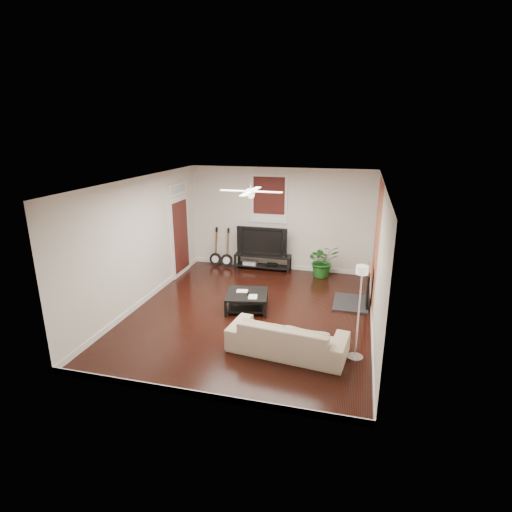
{
  "coord_description": "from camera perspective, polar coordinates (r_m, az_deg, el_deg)",
  "views": [
    {
      "loc": [
        2.08,
        -7.65,
        3.77
      ],
      "look_at": [
        0.0,
        0.4,
        1.15
      ],
      "focal_mm": 28.43,
      "sensor_mm": 36.0,
      "label": 1
    }
  ],
  "objects": [
    {
      "name": "ceiling_fan",
      "position": [
        8.02,
        -0.72,
        9.09
      ],
      "size": [
        1.24,
        1.24,
        0.32
      ],
      "primitive_type": null,
      "color": "white",
      "rests_on": "ceiling"
    },
    {
      "name": "tv",
      "position": [
        11.14,
        0.99,
        2.22
      ],
      "size": [
        1.39,
        0.18,
        0.8
      ],
      "primitive_type": "imported",
      "color": "black",
      "rests_on": "tv_stand"
    },
    {
      "name": "tv_stand",
      "position": [
        11.3,
        0.95,
        -0.83
      ],
      "size": [
        1.56,
        0.41,
        0.44
      ],
      "primitive_type": "cube",
      "color": "black",
      "rests_on": "floor"
    },
    {
      "name": "guitar_left",
      "position": [
        11.56,
        -5.78,
        1.27
      ],
      "size": [
        0.35,
        0.25,
        1.12
      ],
      "primitive_type": null,
      "rotation": [
        0.0,
        0.0,
        -0.01
      ],
      "color": "black",
      "rests_on": "floor"
    },
    {
      "name": "door_left",
      "position": [
        10.88,
        -10.65,
        3.78
      ],
      "size": [
        0.08,
        1.0,
        2.5
      ],
      "primitive_type": "cube",
      "color": "white",
      "rests_on": "wall_left"
    },
    {
      "name": "sofa",
      "position": [
        7.23,
        4.41,
        -11.24
      ],
      "size": [
        2.15,
        1.05,
        0.6
      ],
      "primitive_type": "imported",
      "rotation": [
        0.0,
        0.0,
        3.02
      ],
      "color": "#C3A892",
      "rests_on": "floor"
    },
    {
      "name": "window_back",
      "position": [
        11.04,
        1.85,
        7.99
      ],
      "size": [
        1.0,
        0.06,
        1.3
      ],
      "primitive_type": "cube",
      "color": "#37110F",
      "rests_on": "wall_back"
    },
    {
      "name": "fireplace",
      "position": [
        9.27,
        14.28,
        -4.02
      ],
      "size": [
        0.8,
        1.1,
        0.92
      ],
      "primitive_type": "cube",
      "color": "black",
      "rests_on": "floor"
    },
    {
      "name": "floor_lamp",
      "position": [
        7.0,
        14.23,
        -7.82
      ],
      "size": [
        0.31,
        0.31,
        1.69
      ],
      "primitive_type": null,
      "rotation": [
        0.0,
        0.0,
        -0.12
      ],
      "color": "silver",
      "rests_on": "floor"
    },
    {
      "name": "potted_plant",
      "position": [
        10.81,
        9.38,
        -0.67
      ],
      "size": [
        1.0,
        0.94,
        0.89
      ],
      "primitive_type": "imported",
      "rotation": [
        0.0,
        0.0,
        0.39
      ],
      "color": "#1B5F1C",
      "rests_on": "floor"
    },
    {
      "name": "guitar_right",
      "position": [
        11.42,
        -4.18,
        1.11
      ],
      "size": [
        0.37,
        0.27,
        1.12
      ],
      "primitive_type": null,
      "rotation": [
        0.0,
        0.0,
        0.09
      ],
      "color": "black",
      "rests_on": "floor"
    },
    {
      "name": "brick_accent",
      "position": [
        8.98,
        16.56,
        1.44
      ],
      "size": [
        0.02,
        2.2,
        2.8
      ],
      "primitive_type": "cube",
      "color": "#AA4B36",
      "rests_on": "floor"
    },
    {
      "name": "room",
      "position": [
        8.28,
        -0.69,
        0.84
      ],
      "size": [
        5.01,
        6.01,
        2.81
      ],
      "color": "black",
      "rests_on": "ground"
    },
    {
      "name": "coffee_table",
      "position": [
        8.87,
        -1.29,
        -6.37
      ],
      "size": [
        1.03,
        1.03,
        0.37
      ],
      "primitive_type": "cube",
      "rotation": [
        0.0,
        0.0,
        0.19
      ],
      "color": "black",
      "rests_on": "floor"
    }
  ]
}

